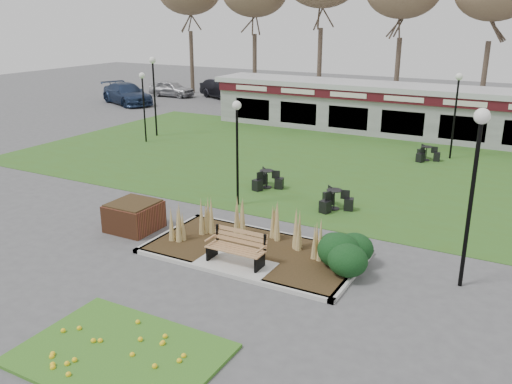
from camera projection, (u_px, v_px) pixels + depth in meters
The scene contains 18 objects.
ground at pixel (233, 269), 15.21m from camera, with size 100.00×100.00×0.00m, color #515154.
lawn at pixel (365, 167), 25.21m from camera, with size 34.00×16.00×0.02m, color #3A631F.
flower_bed at pixel (120, 353), 11.35m from camera, with size 4.20×3.00×0.16m.
planting_bed at pixel (294, 249), 15.64m from camera, with size 6.75×3.40×1.27m.
park_bench at pixel (237, 247), 15.23m from camera, with size 1.70×0.66×0.93m.
brick_planter at pixel (134, 216), 17.89m from camera, with size 1.50×1.50×0.95m.
food_pavilion at pixel (409, 110), 31.38m from camera, with size 24.60×3.40×2.90m.
lamp_post_near_left at pixel (237, 130), 19.43m from camera, with size 0.32×0.32×3.91m.
lamp_post_near_right at pixel (476, 160), 13.23m from camera, with size 0.39×0.39×4.71m.
lamp_post_mid_left at pixel (143, 92), 29.36m from camera, with size 0.32×0.32×3.82m.
lamp_post_mid_right at pixel (457, 97), 25.82m from camera, with size 0.35×0.35×4.17m.
lamp_post_far_left at pixel (154, 79), 30.70m from camera, with size 0.38×0.38×4.52m.
bistro_set_b at pixel (334, 203), 19.78m from camera, with size 1.33×1.34×0.73m.
bistro_set_c at pixel (267, 182), 22.21m from camera, with size 1.32×1.34×0.73m.
bistro_set_d at pixel (426, 156), 26.35m from camera, with size 1.21×1.27×0.68m.
car_silver at pixel (171, 89), 46.42m from camera, with size 1.62×4.03×1.37m, color #BABABF.
car_black at pixel (223, 89), 45.22m from camera, with size 1.72×4.93×1.62m, color black.
car_blue at pixel (127, 94), 42.59m from camera, with size 2.26×5.57×1.62m, color navy.
Camera 1 is at (7.16, -11.76, 6.85)m, focal length 38.00 mm.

